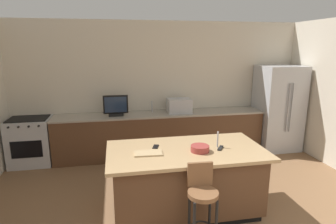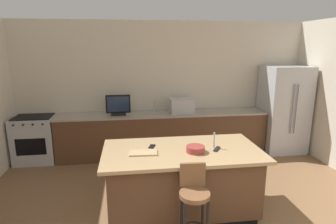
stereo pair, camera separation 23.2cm
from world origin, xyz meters
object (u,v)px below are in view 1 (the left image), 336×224
range_oven (31,141)px  tv_monitor (116,106)px  tv_remote (220,148)px  bar_stool_center (202,199)px  microwave (179,106)px  cutting_board (148,153)px  fruit_bowl (200,149)px  refrigerator (278,108)px  cell_phone (156,147)px  kitchen_island (186,180)px

range_oven → tv_monitor: 1.76m
tv_remote → bar_stool_center: bearing=-90.3°
microwave → cutting_board: bearing=-112.7°
fruit_bowl → tv_remote: (0.30, 0.04, -0.03)m
refrigerator → fruit_bowl: refrigerator is taller
fruit_bowl → cell_phone: bearing=153.3°
refrigerator → kitchen_island: bearing=-142.1°
fruit_bowl → cutting_board: fruit_bowl is taller
range_oven → microwave: (2.93, 0.00, 0.59)m
tv_monitor → fruit_bowl: bearing=-64.1°
range_oven → fruit_bowl: (2.70, -2.22, 0.49)m
microwave → fruit_bowl: microwave is taller
cell_phone → tv_remote: (0.84, -0.23, 0.01)m
refrigerator → range_oven: bearing=179.0°
fruit_bowl → cutting_board: 0.67m
range_oven → tv_remote: 3.73m
range_oven → fruit_bowl: 3.53m
tv_monitor → microwave: bearing=2.3°
tv_remote → fruit_bowl: bearing=-137.4°
tv_monitor → cell_phone: tv_monitor is taller
cell_phone → tv_remote: size_ratio=0.88×
tv_monitor → cell_phone: (0.51, -1.90, -0.18)m
microwave → tv_remote: bearing=-88.4°
bar_stool_center → tv_monitor: bearing=110.7°
tv_monitor → tv_remote: 2.53m
tv_monitor → bar_stool_center: size_ratio=0.49×
range_oven → kitchen_island: bearing=-39.8°
microwave → tv_monitor: (-1.29, -0.05, 0.05)m
bar_stool_center → fruit_bowl: fruit_bowl is taller
tv_monitor → fruit_bowl: 2.42m
cell_phone → kitchen_island: bearing=-4.8°
microwave → cutting_board: microwave is taller
kitchen_island → bar_stool_center: size_ratio=2.13×
tv_monitor → bar_stool_center: tv_monitor is taller
microwave → cutting_board: (-0.91, -2.18, -0.12)m
bar_stool_center → fruit_bowl: size_ratio=4.06×
refrigerator → cell_phone: 3.52m
microwave → fruit_bowl: 2.24m
fruit_bowl → cutting_board: size_ratio=0.68×
cutting_board → kitchen_island: bearing=6.8°
refrigerator → cutting_board: refrigerator is taller
microwave → fruit_bowl: bearing=-96.1°
fruit_bowl → tv_remote: size_ratio=1.42×
range_oven → cutting_board: (2.02, -2.18, 0.46)m
microwave → cell_phone: 2.11m
kitchen_island → microwave: size_ratio=4.36×
microwave → tv_monitor: tv_monitor is taller
kitchen_island → tv_remote: bearing=-8.3°
cell_phone → refrigerator: bearing=50.2°
range_oven → fruit_bowl: fruit_bowl is taller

